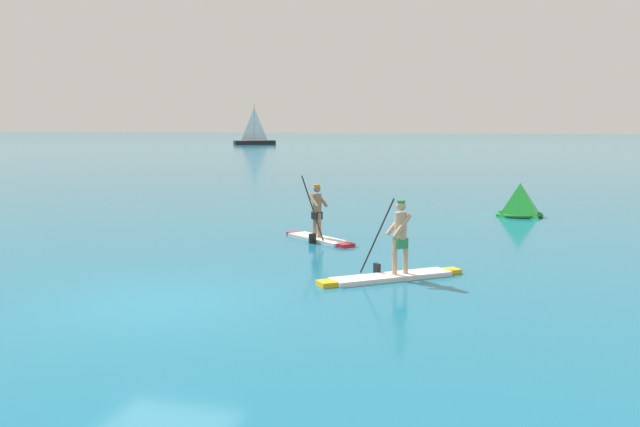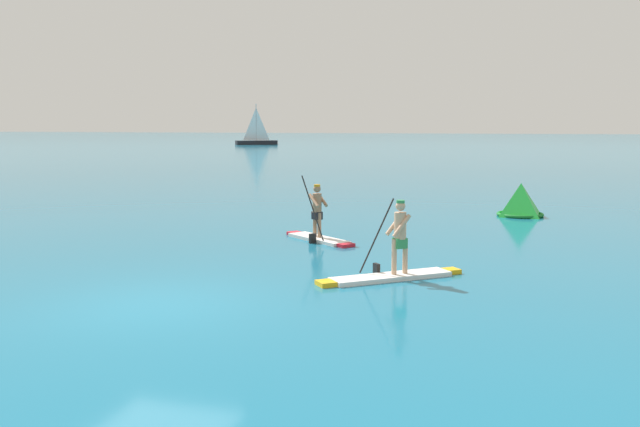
% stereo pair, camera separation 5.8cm
% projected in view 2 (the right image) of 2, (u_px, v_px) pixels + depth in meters
% --- Properties ---
extents(ground, '(440.00, 440.00, 0.00)m').
position_uv_depth(ground, '(157.00, 304.00, 12.77)').
color(ground, '#196B8C').
extents(paddleboarder_mid_center, '(2.47, 2.04, 1.91)m').
position_uv_depth(paddleboarder_mid_center, '(318.00, 227.00, 19.61)').
color(paddleboarder_mid_center, white).
rests_on(paddleboarder_mid_center, ground).
extents(paddleboarder_far_right, '(2.85, 2.46, 1.74)m').
position_uv_depth(paddleboarder_far_right, '(393.00, 262.00, 14.76)').
color(paddleboarder_far_right, white).
rests_on(paddleboarder_far_right, ground).
extents(race_marker_buoy, '(1.97, 1.97, 1.19)m').
position_uv_depth(race_marker_buoy, '(521.00, 201.00, 24.79)').
color(race_marker_buoy, green).
rests_on(race_marker_buoy, ground).
extents(sailboat_left_horizon, '(6.26, 5.06, 6.32)m').
position_uv_depth(sailboat_left_horizon, '(256.00, 140.00, 108.30)').
color(sailboat_left_horizon, black).
rests_on(sailboat_left_horizon, ground).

